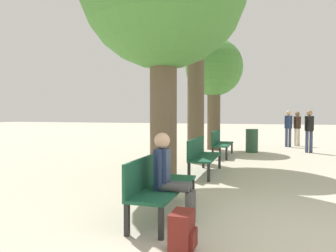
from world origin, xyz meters
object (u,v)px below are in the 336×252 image
at_px(pedestrian_near, 309,128).
at_px(bench_row_0, 158,181).
at_px(trash_bin, 252,141).
at_px(bench_row_2, 220,142).
at_px(person_seated, 170,174).
at_px(pedestrian_far, 297,126).
at_px(bench_row_1, 202,153).
at_px(tree_row_1, 196,11).
at_px(backpack, 182,232).
at_px(pedestrian_mid, 288,126).
at_px(tree_row_2, 214,70).

bearing_deg(pedestrian_near, bench_row_0, -109.37).
bearing_deg(trash_bin, bench_row_2, -124.77).
bearing_deg(person_seated, pedestrian_far, 77.13).
relative_size(bench_row_1, trash_bin, 2.09).
xyz_separation_m(bench_row_2, pedestrian_near, (3.08, 1.97, 0.42)).
bearing_deg(bench_row_0, pedestrian_far, 75.73).
height_order(tree_row_1, backpack, tree_row_1).
distance_m(bench_row_1, person_seated, 3.64).
height_order(backpack, pedestrian_far, pedestrian_far).
height_order(pedestrian_far, trash_bin, pedestrian_far).
bearing_deg(person_seated, pedestrian_mid, 78.52).
distance_m(person_seated, pedestrian_mid, 11.19).
xyz_separation_m(tree_row_1, person_seated, (0.77, -5.44, -3.88)).
height_order(bench_row_0, tree_row_1, tree_row_1).
distance_m(tree_row_1, tree_row_2, 3.83).
bearing_deg(backpack, trash_bin, 87.79).
bearing_deg(bench_row_1, bench_row_2, 90.00).
distance_m(bench_row_2, backpack, 7.97).
bearing_deg(pedestrian_mid, bench_row_0, -102.95).
relative_size(bench_row_2, pedestrian_far, 1.18).
distance_m(pedestrian_far, trash_bin, 3.64).
relative_size(tree_row_1, tree_row_2, 1.33).
height_order(backpack, pedestrian_mid, pedestrian_mid).
distance_m(bench_row_0, tree_row_2, 9.25).
bearing_deg(pedestrian_far, pedestrian_near, -85.60).
bearing_deg(trash_bin, tree_row_1, -116.84).
relative_size(bench_row_0, tree_row_1, 0.31).
height_order(bench_row_1, pedestrian_near, pedestrian_near).
bearing_deg(pedestrian_far, person_seated, -102.87).
height_order(pedestrian_near, trash_bin, pedestrian_near).
relative_size(bench_row_2, backpack, 4.18).
xyz_separation_m(person_seated, pedestrian_far, (2.64, 11.57, 0.23)).
bearing_deg(trash_bin, bench_row_0, -97.00).
xyz_separation_m(tree_row_2, pedestrian_far, (3.41, 2.52, -2.35)).
relative_size(bench_row_0, trash_bin, 2.09).
height_order(tree_row_2, trash_bin, tree_row_2).
distance_m(bench_row_2, tree_row_2, 3.44).
distance_m(bench_row_0, pedestrian_mid, 11.02).
distance_m(bench_row_0, pedestrian_near, 9.30).
bearing_deg(bench_row_0, pedestrian_near, 70.63).
xyz_separation_m(backpack, trash_bin, (0.36, 9.39, 0.22)).
height_order(tree_row_1, tree_row_2, tree_row_1).
relative_size(tree_row_1, person_seated, 4.87).
height_order(bench_row_2, tree_row_2, tree_row_2).
height_order(bench_row_1, trash_bin, same).
relative_size(pedestrian_near, trash_bin, 1.82).
bearing_deg(bench_row_2, person_seated, -88.03).
xyz_separation_m(tree_row_1, pedestrian_mid, (3.00, 5.52, -3.62)).
distance_m(person_seated, pedestrian_far, 11.87).
bearing_deg(person_seated, bench_row_0, 136.74).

